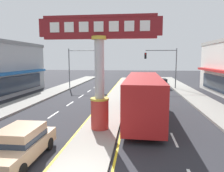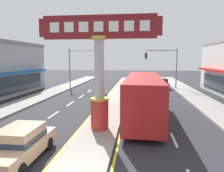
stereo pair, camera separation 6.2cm
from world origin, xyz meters
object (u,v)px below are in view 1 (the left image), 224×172
object	(u,v)px
traffic_light_right_side	(164,61)
bus_near_right_lane	(143,94)
sedan_far_right_lane	(20,144)
traffic_light_left_side	(80,61)
sedan_near_left_lane	(161,83)
district_sign	(99,68)

from	to	relation	value
traffic_light_right_side	bus_near_right_lane	size ratio (longest dim) A/B	0.55
bus_near_right_lane	sedan_far_right_lane	size ratio (longest dim) A/B	2.61
traffic_light_left_side	sedan_near_left_lane	bearing A→B (deg)	8.85
district_sign	sedan_near_left_lane	bearing A→B (deg)	73.60
traffic_light_left_side	sedan_near_left_lane	xyz separation A→B (m)	(12.61, 1.96, -3.46)
district_sign	sedan_far_right_lane	world-z (taller)	district_sign
sedan_far_right_lane	sedan_near_left_lane	world-z (taller)	same
traffic_light_left_side	traffic_light_right_side	distance (m)	12.92
traffic_light_left_side	sedan_far_right_lane	bearing A→B (deg)	-81.30
district_sign	bus_near_right_lane	size ratio (longest dim) A/B	0.67
traffic_light_left_side	sedan_near_left_lane	distance (m)	13.22
traffic_light_right_side	bus_near_right_lane	world-z (taller)	traffic_light_right_side
traffic_light_left_side	sedan_far_right_lane	distance (m)	23.94
district_sign	sedan_near_left_lane	xyz separation A→B (m)	(6.16, 20.93, -3.22)
traffic_light_left_side	district_sign	bearing A→B (deg)	-71.24
district_sign	traffic_light_left_side	distance (m)	20.03
district_sign	sedan_far_right_lane	bearing A→B (deg)	-122.73
district_sign	bus_near_right_lane	distance (m)	4.93
district_sign	sedan_far_right_lane	size ratio (longest dim) A/B	1.75
bus_near_right_lane	sedan_near_left_lane	size ratio (longest dim) A/B	2.57
traffic_light_right_side	district_sign	bearing A→B (deg)	-108.01
district_sign	traffic_light_right_side	size ratio (longest dim) A/B	1.22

